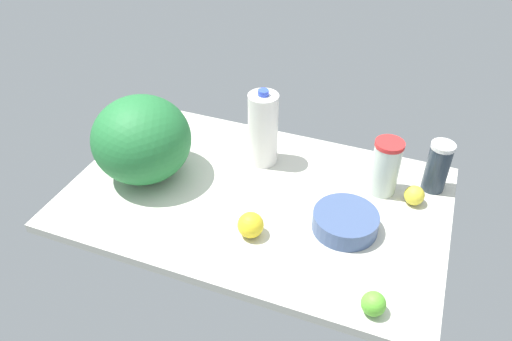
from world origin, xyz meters
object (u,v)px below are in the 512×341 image
object	(u,v)px
lemon_far_back	(251,225)
watermelon	(142,139)
shaker_bottle	(438,167)
lime_beside_bowl	(374,304)
lemon_near_front	(414,195)
milk_jug	(263,129)
tumbler_cup	(385,167)
mixing_bowl	(345,222)

from	to	relation	value
lemon_far_back	watermelon	bearing A→B (deg)	161.88
shaker_bottle	lime_beside_bowl	xyz separation A→B (cm)	(-9.19, -55.60, -5.61)
watermelon	lemon_far_back	size ratio (longest dim) A/B	4.14
shaker_bottle	lemon_near_front	bearing A→B (deg)	-116.80
lime_beside_bowl	lemon_near_front	size ratio (longest dim) A/B	1.00
milk_jug	tumbler_cup	bearing A→B (deg)	-2.07
milk_jug	lime_beside_bowl	bearing A→B (deg)	-46.14
tumbler_cup	shaker_bottle	world-z (taller)	tumbler_cup
milk_jug	watermelon	bearing A→B (deg)	-147.68
lemon_near_front	watermelon	bearing A→B (deg)	-168.61
shaker_bottle	lemon_far_back	bearing A→B (deg)	-138.99
lemon_far_back	lemon_near_front	bearing A→B (deg)	36.51
lime_beside_bowl	lemon_near_front	xyz separation A→B (cm)	(4.22, 45.77, -0.00)
mixing_bowl	lime_beside_bowl	bearing A→B (deg)	-63.56
tumbler_cup	mixing_bowl	xyz separation A→B (cm)	(-7.00, -21.75, -6.64)
watermelon	lemon_far_back	distance (cm)	46.79
watermelon	lemon_near_front	xyz separation A→B (cm)	(85.96, 17.31, -10.95)
mixing_bowl	lime_beside_bowl	distance (cm)	29.70
lemon_far_back	milk_jug	bearing A→B (deg)	105.03
lemon_far_back	lime_beside_bowl	bearing A→B (deg)	-20.39
watermelon	shaker_bottle	world-z (taller)	watermelon
lemon_near_front	shaker_bottle	bearing A→B (deg)	63.20
mixing_bowl	lemon_near_front	distance (cm)	25.92
tumbler_cup	milk_jug	size ratio (longest dim) A/B	0.68
lime_beside_bowl	tumbler_cup	bearing A→B (deg)	97.33
shaker_bottle	lemon_far_back	xyz separation A→B (cm)	(-47.54, -41.35, -4.90)
milk_jug	mixing_bowl	bearing A→B (deg)	-33.85
tumbler_cup	lemon_far_back	size ratio (longest dim) A/B	2.46
tumbler_cup	mixing_bowl	world-z (taller)	tumbler_cup
tumbler_cup	lemon_near_front	world-z (taller)	tumbler_cup
mixing_bowl	lemon_near_front	xyz separation A→B (cm)	(17.44, 19.17, 0.26)
mixing_bowl	shaker_bottle	bearing A→B (deg)	52.31
mixing_bowl	lemon_far_back	distance (cm)	28.01
tumbler_cup	lemon_near_front	size ratio (longest dim) A/B	3.01
lime_beside_bowl	lemon_far_back	world-z (taller)	lemon_far_back
tumbler_cup	mixing_bowl	bearing A→B (deg)	-107.85
mixing_bowl	watermelon	world-z (taller)	watermelon
milk_jug	lemon_far_back	distance (cm)	38.00
tumbler_cup	watermelon	xyz separation A→B (cm)	(-75.52, -19.89, 4.57)
shaker_bottle	tumbler_cup	bearing A→B (deg)	-154.79
tumbler_cup	mixing_bowl	size ratio (longest dim) A/B	0.98
mixing_bowl	watermelon	bearing A→B (deg)	178.44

